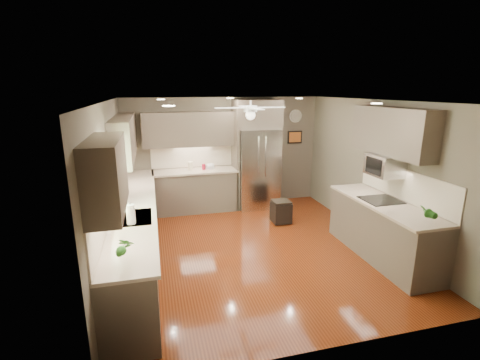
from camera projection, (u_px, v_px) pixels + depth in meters
name	position (u px, v px, depth m)	size (l,w,h in m)	color
floor	(254.00, 248.00, 6.03)	(5.00, 5.00, 0.00)	#491A09
ceiling	(256.00, 101.00, 5.39)	(5.00, 5.00, 0.00)	white
wall_back	(224.00, 152.00, 8.05)	(4.50, 4.50, 0.00)	#5E5648
wall_front	(330.00, 241.00, 3.37)	(4.50, 4.50, 0.00)	#5E5648
wall_left	(110.00, 188.00, 5.17)	(5.00, 5.00, 0.00)	#5E5648
wall_right	(375.00, 171.00, 6.25)	(5.00, 5.00, 0.00)	#5E5648
canister_c	(190.00, 166.00, 7.66)	(0.12, 0.12, 0.19)	beige
canister_d	(204.00, 167.00, 7.72)	(0.08, 0.08, 0.12)	maroon
soap_bottle	(124.00, 199.00, 5.36)	(0.09, 0.09, 0.20)	white
potted_plant_left	(125.00, 247.00, 3.58)	(0.17, 0.12, 0.33)	#24601B
potted_plant_right	(427.00, 212.00, 4.63)	(0.16, 0.13, 0.29)	#24601B
bowl	(210.00, 168.00, 7.77)	(0.21, 0.21, 0.05)	beige
left_run	(135.00, 230.00, 5.58)	(0.65, 4.70, 1.45)	brown
back_run	(195.00, 190.00, 7.80)	(1.85, 0.65, 1.45)	brown
uppers	(203.00, 137.00, 6.04)	(4.50, 4.70, 0.95)	brown
window	(107.00, 176.00, 4.63)	(0.05, 1.12, 0.92)	#BFF2B2
sink	(133.00, 220.00, 4.86)	(0.50, 0.70, 0.32)	silver
refrigerator	(257.00, 156.00, 7.92)	(1.06, 0.75, 2.45)	silver
right_run	(383.00, 229.00, 5.62)	(0.70, 2.20, 1.45)	brown
microwave	(385.00, 165.00, 5.62)	(0.43, 0.55, 0.34)	silver
ceiling_fan	(250.00, 111.00, 5.72)	(1.18, 1.18, 0.32)	white
recessed_lights	(247.00, 100.00, 5.76)	(2.84, 3.14, 0.01)	white
wall_clock	(296.00, 116.00, 8.25)	(0.30, 0.03, 0.30)	white
framed_print	(295.00, 137.00, 8.38)	(0.36, 0.03, 0.30)	black
stool	(281.00, 212.00, 7.13)	(0.36, 0.36, 0.45)	black
paper_towel	(131.00, 214.00, 4.58)	(0.11, 0.11, 0.28)	white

